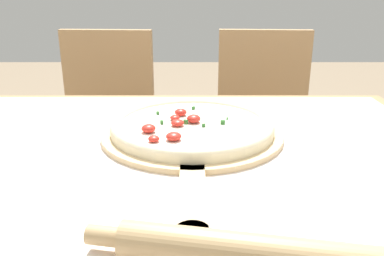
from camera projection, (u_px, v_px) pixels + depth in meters
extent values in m
cube|color=#A87F51|center=(182.00, 161.00, 0.84)|extent=(1.21, 0.93, 0.03)
cylinder|color=#A87F51|center=(20.00, 211.00, 1.35)|extent=(0.06, 0.06, 0.70)
cylinder|color=#A87F51|center=(351.00, 211.00, 1.35)|extent=(0.06, 0.06, 0.70)
cube|color=silver|center=(182.00, 153.00, 0.83)|extent=(1.13, 0.85, 0.00)
cylinder|color=#D6B784|center=(192.00, 134.00, 0.92)|extent=(0.41, 0.41, 0.01)
cube|color=#D6B784|center=(192.00, 195.00, 0.65)|extent=(0.04, 0.21, 0.01)
cylinder|color=#D6B784|center=(192.00, 234.00, 0.55)|extent=(0.05, 0.05, 0.01)
cylinder|color=beige|center=(192.00, 128.00, 0.91)|extent=(0.36, 0.36, 0.02)
torus|color=beige|center=(192.00, 124.00, 0.91)|extent=(0.36, 0.36, 0.02)
cylinder|color=white|center=(192.00, 124.00, 0.91)|extent=(0.32, 0.32, 0.00)
ellipsoid|color=red|center=(154.00, 139.00, 0.80)|extent=(0.02, 0.02, 0.01)
ellipsoid|color=red|center=(173.00, 136.00, 0.81)|extent=(0.03, 0.03, 0.02)
ellipsoid|color=red|center=(193.00, 119.00, 0.91)|extent=(0.03, 0.03, 0.02)
ellipsoid|color=red|center=(148.00, 128.00, 0.85)|extent=(0.03, 0.03, 0.02)
ellipsoid|color=red|center=(177.00, 123.00, 0.89)|extent=(0.03, 0.03, 0.01)
ellipsoid|color=red|center=(175.00, 118.00, 0.93)|extent=(0.02, 0.02, 0.01)
ellipsoid|color=red|center=(180.00, 112.00, 0.96)|extent=(0.03, 0.03, 0.02)
cube|color=#387533|center=(223.00, 122.00, 0.90)|extent=(0.01, 0.01, 0.01)
cube|color=#387533|center=(227.00, 119.00, 0.93)|extent=(0.00, 0.01, 0.01)
cube|color=#387533|center=(157.00, 113.00, 0.97)|extent=(0.01, 0.01, 0.01)
cube|color=#387533|center=(185.00, 122.00, 0.90)|extent=(0.01, 0.01, 0.01)
cube|color=#387533|center=(203.00, 125.00, 0.88)|extent=(0.01, 0.01, 0.01)
cube|color=#387533|center=(162.00, 122.00, 0.90)|extent=(0.01, 0.01, 0.01)
cube|color=#387533|center=(193.00, 108.00, 1.00)|extent=(0.01, 0.01, 0.01)
cylinder|color=tan|center=(260.00, 253.00, 0.48)|extent=(0.35, 0.11, 0.05)
cylinder|color=tan|center=(104.00, 236.00, 0.52)|extent=(0.05, 0.03, 0.03)
cube|color=tan|center=(101.00, 149.00, 1.63)|extent=(0.42, 0.42, 0.02)
cube|color=tan|center=(109.00, 83.00, 1.72)|extent=(0.38, 0.06, 0.44)
cylinder|color=tan|center=(53.00, 218.00, 1.56)|extent=(0.04, 0.04, 0.43)
cylinder|color=tan|center=(136.00, 221.00, 1.54)|extent=(0.04, 0.04, 0.43)
cylinder|color=tan|center=(80.00, 180.00, 1.86)|extent=(0.04, 0.04, 0.43)
cylinder|color=tan|center=(149.00, 182.00, 1.84)|extent=(0.04, 0.04, 0.43)
cube|color=tan|center=(264.00, 149.00, 1.63)|extent=(0.43, 0.43, 0.02)
cube|color=tan|center=(263.00, 83.00, 1.72)|extent=(0.38, 0.06, 0.44)
cylinder|color=tan|center=(223.00, 218.00, 1.56)|extent=(0.04, 0.04, 0.43)
cylinder|color=tan|center=(307.00, 221.00, 1.54)|extent=(0.04, 0.04, 0.43)
cylinder|color=tan|center=(222.00, 180.00, 1.86)|extent=(0.04, 0.04, 0.43)
cylinder|color=tan|center=(293.00, 182.00, 1.84)|extent=(0.04, 0.04, 0.43)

